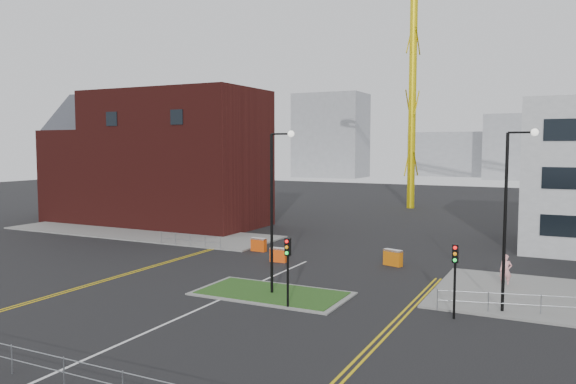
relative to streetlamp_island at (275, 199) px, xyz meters
The scene contains 23 objects.
ground 9.91m from the streetlamp_island, 105.50° to the right, with size 200.00×200.00×0.00m, color black.
pavement_left 26.80m from the streetlamp_island, 147.78° to the left, with size 28.00×8.00×0.12m, color slate.
island_kerb 5.38m from the streetlamp_island, behind, with size 8.60×4.60×0.08m, color slate.
grass_island 5.36m from the streetlamp_island, behind, with size 8.00×4.00×0.12m, color #204717.
brick_building 32.20m from the streetlamp_island, 141.56° to the left, with size 24.20×10.07×14.24m.
streetlamp_island is the anchor object (origin of this frame).
streetlamp_right_near 12.17m from the streetlamp_island, ahead, with size 1.46×0.36×9.18m.
traffic_light_island 3.92m from the streetlamp_island, 48.59° to the right, with size 0.28×0.33×3.65m.
traffic_light_right 10.19m from the streetlamp_island, ahead, with size 0.28×0.33×3.65m.
railing_front 14.91m from the streetlamp_island, 99.00° to the right, with size 24.05×0.05×1.10m.
railing_left 17.22m from the streetlamp_island, 142.89° to the left, with size 6.05×0.05×1.10m.
centre_line 8.38m from the streetlamp_island, 110.29° to the right, with size 0.15×30.00×0.01m, color silver.
yellow_left_a 12.61m from the streetlamp_island, 169.89° to the left, with size 0.12×24.00×0.01m, color gold.
yellow_left_b 12.35m from the streetlamp_island, 169.62° to the left, with size 0.12×24.00×0.01m, color gold.
yellow_right_a 9.29m from the streetlamp_island, 15.36° to the right, with size 0.12×20.00×0.01m, color gold.
yellow_right_b 9.53m from the streetlamp_island, 14.78° to the right, with size 0.12×20.00×0.01m, color gold.
skyline_a 119.82m from the streetlamp_island, 110.65° to the left, with size 18.00×12.00×22.00m, color gray.
skyline_b 122.28m from the streetlamp_island, 86.35° to the left, with size 24.00×12.00×16.00m, color gray.
skyline_d 132.40m from the streetlamp_island, 94.43° to the left, with size 30.00×12.00×12.00m, color gray.
pedestrian 14.47m from the streetlamp_island, 34.18° to the left, with size 0.70×0.46×1.93m, color pink.
barrier_left 13.97m from the streetlamp_island, 123.54° to the left, with size 1.28×0.48×1.06m.
barrier_mid 10.16m from the streetlamp_island, 116.34° to the left, with size 1.23×0.44×1.03m.
barrier_right 12.09m from the streetlamp_island, 70.09° to the left, with size 1.42×0.85×1.14m.
Camera 1 is at (16.64, -19.36, 8.37)m, focal length 35.00 mm.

